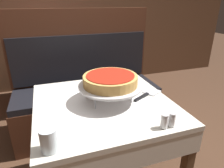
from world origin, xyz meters
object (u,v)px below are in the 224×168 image
pizza_pan_stand (110,86)px  condiment_caddy (59,45)px  dining_table_front (104,116)px  booth_bench (87,99)px  water_glass_near (49,140)px  pizza_server (147,94)px  pepper_shaker (172,120)px  dining_table_rear (51,56)px  salt_shaker (164,121)px  deep_dish_pizza (110,80)px

pizza_pan_stand → condiment_caddy: 1.58m
dining_table_front → booth_bench: size_ratio=0.56×
pizza_pan_stand → water_glass_near: 0.51m
pizza_server → pepper_shaker: 0.36m
dining_table_front → dining_table_rear: size_ratio=1.02×
salt_shaker → booth_bench: bearing=96.6°
booth_bench → salt_shaker: (0.14, -1.20, 0.43)m
pepper_shaker → deep_dish_pizza: bearing=119.2°
pizza_pan_stand → booth_bench: bearing=88.9°
dining_table_rear → booth_bench: 0.91m
dining_table_front → pepper_shaker: pepper_shaker is taller
dining_table_rear → condiment_caddy: 0.21m
deep_dish_pizza → dining_table_front: bearing=179.2°
water_glass_near → pepper_shaker: water_glass_near is taller
water_glass_near → salt_shaker: size_ratio=1.41×
water_glass_near → pepper_shaker: (0.57, -0.02, -0.02)m
dining_table_front → pizza_server: (0.30, -0.00, 0.11)m
dining_table_rear → pizza_server: (0.54, -1.66, 0.11)m
dining_table_rear → pizza_server: size_ratio=3.32×
dining_table_rear → pepper_shaker: pepper_shaker is taller
pepper_shaker → dining_table_front: bearing=124.6°
pizza_pan_stand → pepper_shaker: 0.41m
pizza_pan_stand → pepper_shaker: bearing=-60.8°
salt_shaker → condiment_caddy: 1.95m
dining_table_front → booth_bench: 0.90m
pizza_server → condiment_caddy: bearing=105.0°
booth_bench → deep_dish_pizza: bearing=-91.1°
deep_dish_pizza → salt_shaker: bearing=-66.3°
condiment_caddy → pepper_shaker: bearing=-79.3°
booth_bench → deep_dish_pizza: size_ratio=4.52×
pizza_pan_stand → condiment_caddy: size_ratio=2.26×
water_glass_near → dining_table_rear: bearing=87.3°
dining_table_front → pizza_pan_stand: size_ratio=2.12×
deep_dish_pizza → pepper_shaker: 0.42m
dining_table_rear → deep_dish_pizza: deep_dish_pizza is taller
dining_table_rear → condiment_caddy: bearing=-37.3°
pizza_pan_stand → pizza_server: 0.27m
dining_table_front → pepper_shaker: (0.24, -0.36, 0.14)m
pizza_pan_stand → pepper_shaker: size_ratio=5.41×
pepper_shaker → condiment_caddy: bearing=100.7°
dining_table_rear → pepper_shaker: bearing=-76.6°
deep_dish_pizza → pepper_shaker: (0.20, -0.35, -0.10)m
pepper_shaker → water_glass_near: bearing=178.5°
pizza_pan_stand → pepper_shaker: pizza_pan_stand is taller
pizza_pan_stand → salt_shaker: bearing=-66.3°
pizza_pan_stand → pepper_shaker: (0.20, -0.35, -0.06)m
deep_dish_pizza → condiment_caddy: 1.58m
pepper_shaker → condiment_caddy: size_ratio=0.42×
water_glass_near → condiment_caddy: bearing=83.7°
pepper_shaker → booth_bench: bearing=98.6°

